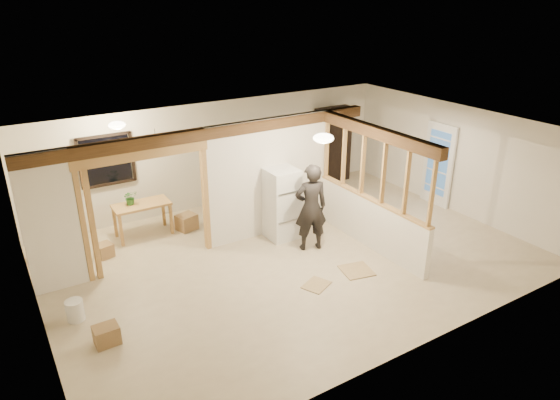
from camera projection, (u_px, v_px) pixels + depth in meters
floor at (292, 256)px, 9.84m from camera, size 9.00×6.50×0.01m
ceiling at (293, 133)px, 8.87m from camera, size 9.00×6.50×0.01m
wall_back at (218, 153)px, 11.90m from camera, size 9.00×0.01×2.50m
wall_front at (422, 275)px, 6.80m from camera, size 9.00×0.01×2.50m
wall_left at (30, 261)px, 7.17m from camera, size 0.01×6.50×2.50m
wall_right at (455, 159)px, 11.53m from camera, size 0.01×6.50×2.50m
partition_left_stub at (50, 223)px, 8.33m from camera, size 0.90×0.12×2.50m
partition_center at (269, 177)px, 10.39m from camera, size 2.80×0.12×2.50m
doorway_frame at (148, 210)px, 9.19m from camera, size 2.46×0.14×2.20m
header_beam_back at (214, 132)px, 9.37m from camera, size 7.00×0.18×0.22m
header_beam_right at (376, 132)px, 9.38m from camera, size 0.18×3.30×0.22m
pony_wall at (369, 222)px, 10.10m from camera, size 0.12×3.20×1.00m
stud_partition at (373, 168)px, 9.65m from camera, size 0.14×3.20×1.32m
window_back at (107, 160)px, 10.46m from camera, size 1.12×0.10×1.10m
french_door at (438, 165)px, 11.90m from camera, size 0.12×0.86×2.00m
ceiling_dome_main at (323, 138)px, 8.63m from camera, size 0.36×0.36×0.16m
ceiling_dome_util at (117, 125)px, 9.47m from camera, size 0.32×0.32×0.14m
hanging_bulb at (156, 145)px, 9.28m from camera, size 0.07×0.07×0.07m
refrigerator at (282, 204)px, 10.34m from camera, size 0.62×0.60×1.51m
woman at (311, 207)px, 9.81m from camera, size 0.75×0.60×1.80m
work_table at (143, 219)px, 10.55m from camera, size 1.16×0.59×0.73m
potted_plant at (130, 197)px, 10.32m from camera, size 0.29×0.25×0.31m
shop_vac at (41, 248)px, 9.58m from camera, size 0.46×0.46×0.53m
bookshelf at (333, 145)px, 13.38m from camera, size 1.01×0.34×2.03m
bucket at (75, 310)px, 7.87m from camera, size 0.35×0.35×0.35m
box_util_a at (187, 222)px, 10.89m from camera, size 0.48×0.44×0.34m
box_util_b at (105, 250)px, 9.78m from camera, size 0.35×0.35×0.27m
box_front at (107, 335)px, 7.36m from camera, size 0.36×0.30×0.29m
floor_panel_near at (357, 270)px, 9.32m from camera, size 0.65×0.65×0.02m
floor_panel_far at (316, 285)px, 8.86m from camera, size 0.59×0.55×0.02m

